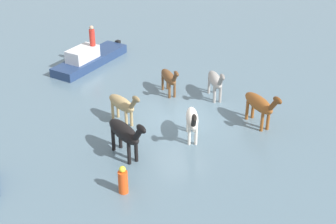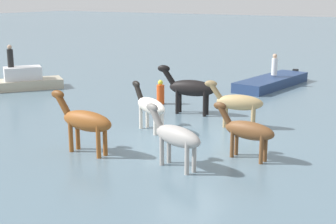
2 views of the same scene
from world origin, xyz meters
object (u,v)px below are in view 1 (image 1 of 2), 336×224
Objects in this scene: horse_dun_straggler at (260,104)px; horse_chestnut_trailing at (216,81)px; horse_pinto_flank at (125,133)px; horse_mid_herd at (169,78)px; horse_lead at (122,104)px; person_boatman_standing at (92,36)px; horse_gray_outer at (192,119)px; boat_skiff_near at (89,60)px; buoy_channel_marker at (123,181)px.

horse_chestnut_trailing is at bearing -172.38° from horse_dun_straggler.
horse_pinto_flank is 1.22× the size of horse_mid_herd.
person_boatman_standing is at bearing 158.42° from horse_lead.
horse_gray_outer is 0.41× the size of boat_skiff_near.
horse_gray_outer is 3.38m from horse_lead.
horse_mid_herd is 8.21m from buoy_channel_marker.
horse_gray_outer is 0.82× the size of horse_pinto_flank.
boat_skiff_near is (-10.19, -4.57, -0.76)m from horse_dun_straggler.
horse_lead is 3.66m from horse_mid_herd.
horse_mid_herd is at bearing 141.07° from buoy_channel_marker.
horse_pinto_flank is 1.16× the size of horse_chestnut_trailing.
person_boatman_standing is (-5.38, -2.17, 0.83)m from horse_mid_herd.
horse_lead reaches higher than boat_skiff_near.
horse_pinto_flank is 5.98m from horse_mid_herd.
horse_pinto_flank is at bearing -64.56° from horse_gray_outer.
buoy_channel_marker is (11.75, -2.98, -1.25)m from person_boatman_standing.
horse_lead reaches higher than buoy_channel_marker.
person_boatman_standing is (0.16, 0.25, 1.43)m from boat_skiff_near.
horse_gray_outer is at bearing 80.41° from horse_pinto_flank.
horse_lead is 5.08m from horse_chestnut_trailing.
horse_dun_straggler is at bearing 82.19° from boat_skiff_near.
boat_skiff_near is at bearing 160.52° from horse_lead.
horse_gray_outer is at bearing -94.08° from horse_dun_straggler.
buoy_channel_marker is at bearing -74.91° from horse_dun_straggler.
boat_skiff_near is at bearing -122.39° from person_boatman_standing.
horse_lead is at bearing -116.89° from horse_dun_straggler.
person_boatman_standing is 1.04× the size of buoy_channel_marker.
person_boatman_standing is at bearing -154.79° from horse_dun_straggler.
horse_mid_herd is at bearing -168.21° from horse_gray_outer.
person_boatman_standing is at bearing 159.45° from horse_pinto_flank.
buoy_channel_marker is (4.68, -1.91, -0.47)m from horse_lead.
horse_chestnut_trailing reaches higher than horse_mid_herd.
boat_skiff_near reaches higher than buoy_channel_marker.
horse_chestnut_trailing is at bearing 89.27° from boat_skiff_near.
horse_dun_straggler reaches higher than buoy_channel_marker.
horse_mid_herd is 1.83× the size of person_boatman_standing.
horse_pinto_flank is at bearing -11.74° from person_boatman_standing.
horse_dun_straggler is 5.14m from horse_mid_herd.
horse_lead is at bearing -114.75° from horse_gray_outer.
horse_lead is 6.16m from horse_dun_straggler.
horse_mid_herd is (-1.48, -1.84, -0.06)m from horse_chestnut_trailing.
horse_lead is at bearing -55.61° from horse_mid_herd.
horse_gray_outer is at bearing 116.97° from buoy_channel_marker.
horse_dun_straggler is (3.18, 0.32, 0.09)m from horse_chestnut_trailing.
horse_chestnut_trailing reaches higher than boat_skiff_near.
horse_lead is 0.92× the size of horse_dun_straggler.
horse_lead is 1.94× the size of person_boatman_standing.
horse_gray_outer is 4.56m from buoy_channel_marker.
horse_dun_straggler is at bearing 23.31° from person_boatman_standing.
horse_pinto_flank reaches higher than boat_skiff_near.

